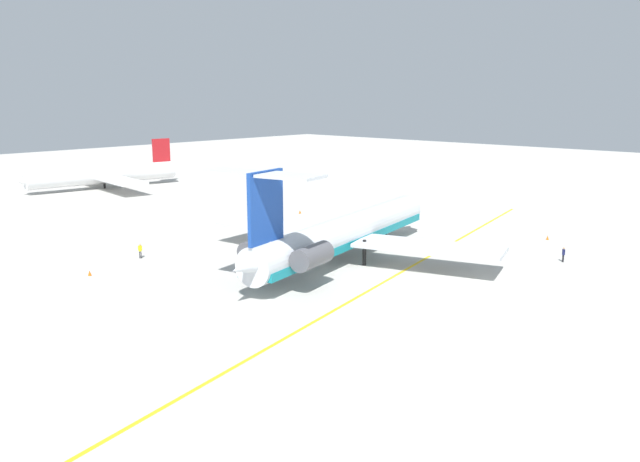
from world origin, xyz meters
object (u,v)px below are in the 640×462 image
main_jetliner (341,234)px  ground_crew_near_nose (140,249)px  ground_crew_near_tail (564,253)px  safety_cone_tail (90,273)px  ground_crew_portside (266,214)px  safety_cone_nose (548,238)px  airliner_mid_left (100,175)px  safety_cone_wingtip (300,212)px

main_jetliner → ground_crew_near_nose: 23.71m
ground_crew_near_tail → safety_cone_tail: ground_crew_near_tail is taller
main_jetliner → ground_crew_portside: bearing=54.3°
ground_crew_portside → ground_crew_near_nose: bearing=101.4°
main_jetliner → ground_crew_portside: main_jetliner is taller
ground_crew_near_tail → safety_cone_nose: 11.90m
safety_cone_nose → ground_crew_near_nose: bearing=143.0°
safety_cone_nose → safety_cone_tail: size_ratio=1.00×
main_jetliner → safety_cone_tail: size_ratio=74.72×
ground_crew_near_nose → safety_cone_nose: bearing=-82.9°
airliner_mid_left → safety_cone_nose: airliner_mid_left is taller
safety_cone_wingtip → safety_cone_tail: (-41.36, -8.58, 0.00)m
airliner_mid_left → ground_crew_near_tail: bearing=101.9°
ground_crew_near_tail → safety_cone_wingtip: bearing=114.5°
main_jetliner → safety_cone_tail: bearing=133.1°
ground_crew_near_nose → safety_cone_wingtip: 34.19m
airliner_mid_left → ground_crew_near_tail: (5.45, -93.54, -1.70)m
ground_crew_near_nose → main_jetliner: bearing=-97.4°
safety_cone_wingtip → main_jetliner: bearing=-127.4°
ground_crew_near_tail → safety_cone_wingtip: 43.94m
safety_cone_tail → ground_crew_near_tail: bearing=-41.8°
ground_crew_portside → safety_cone_wingtip: 7.77m
ground_crew_near_nose → safety_cone_tail: size_ratio=3.34×
main_jetliner → safety_cone_nose: (27.18, -13.10, -3.01)m
ground_crew_near_tail → safety_cone_nose: bearing=58.1°
safety_cone_tail → ground_crew_portside: bearing=14.1°
safety_cone_nose → safety_cone_wingtip: (-8.31, 37.75, 0.00)m
airliner_mid_left → main_jetliner: bearing=89.7°
ground_crew_portside → safety_cone_nose: 40.90m
ground_crew_near_nose → safety_cone_tail: (-7.74, -2.38, -0.89)m
main_jetliner → ground_crew_near_nose: size_ratio=22.37×
main_jetliner → safety_cone_tail: (-22.48, 16.07, -3.01)m
ground_crew_near_nose → safety_cone_nose: (41.92, -31.55, -0.89)m
ground_crew_near_tail → safety_cone_tail: 52.99m
ground_crew_near_tail → safety_cone_nose: (10.16, 6.14, -0.85)m
ground_crew_near_nose → ground_crew_portside: 26.58m
ground_crew_portside → safety_cone_nose: size_ratio=3.03×
ground_crew_near_tail → safety_cone_nose: size_ratio=3.24×
main_jetliner → airliner_mid_left: main_jetliner is taller
ground_crew_near_nose → safety_cone_wingtip: (33.61, 6.20, -0.89)m
main_jetliner → safety_cone_wingtip: size_ratio=74.72×
main_jetliner → ground_crew_portside: (11.14, 24.51, -2.23)m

